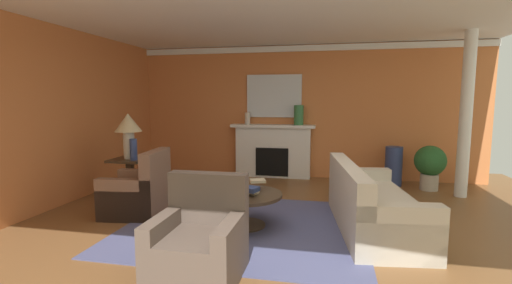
{
  "coord_description": "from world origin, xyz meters",
  "views": [
    {
      "loc": [
        0.68,
        -4.37,
        1.68
      ],
      "look_at": [
        -0.48,
        1.16,
        1.0
      ],
      "focal_mm": 25.01,
      "sensor_mm": 36.0,
      "label": 1
    }
  ],
  "objects_px": {
    "vase_tall_corner": "(393,166)",
    "armchair_near_window": "(138,194)",
    "fireplace": "(273,152)",
    "sofa": "(371,207)",
    "mantel_mirror": "(274,96)",
    "armchair_facing_fireplace": "(199,246)",
    "table_lamp": "(128,127)",
    "vase_on_side_table": "(133,149)",
    "potted_plant": "(430,164)",
    "vase_mantel_right": "(299,115)",
    "vase_mantel_left": "(248,118)",
    "side_table": "(130,176)",
    "coffee_table": "(244,202)"
  },
  "relations": [
    {
      "from": "mantel_mirror",
      "to": "vase_tall_corner",
      "type": "xyz_separation_m",
      "value": [
        2.43,
        -0.42,
        -1.36
      ]
    },
    {
      "from": "armchair_facing_fireplace",
      "to": "vase_mantel_left",
      "type": "bearing_deg",
      "value": 97.3
    },
    {
      "from": "fireplace",
      "to": "coffee_table",
      "type": "xyz_separation_m",
      "value": [
        0.12,
        -3.09,
        -0.21
      ]
    },
    {
      "from": "side_table",
      "to": "sofa",
      "type": "bearing_deg",
      "value": -9.36
    },
    {
      "from": "vase_tall_corner",
      "to": "armchair_near_window",
      "type": "bearing_deg",
      "value": -146.42
    },
    {
      "from": "fireplace",
      "to": "vase_on_side_table",
      "type": "bearing_deg",
      "value": -128.77
    },
    {
      "from": "mantel_mirror",
      "to": "sofa",
      "type": "xyz_separation_m",
      "value": [
        1.74,
        -2.99,
        -1.45
      ]
    },
    {
      "from": "fireplace",
      "to": "vase_mantel_left",
      "type": "relative_size",
      "value": 7.09
    },
    {
      "from": "mantel_mirror",
      "to": "vase_mantel_right",
      "type": "height_order",
      "value": "mantel_mirror"
    },
    {
      "from": "sofa",
      "to": "armchair_near_window",
      "type": "height_order",
      "value": "armchair_near_window"
    },
    {
      "from": "fireplace",
      "to": "armchair_facing_fireplace",
      "type": "height_order",
      "value": "fireplace"
    },
    {
      "from": "mantel_mirror",
      "to": "vase_tall_corner",
      "type": "relative_size",
      "value": 1.54
    },
    {
      "from": "coffee_table",
      "to": "vase_on_side_table",
      "type": "relative_size",
      "value": 2.88
    },
    {
      "from": "vase_on_side_table",
      "to": "vase_tall_corner",
      "type": "height_order",
      "value": "vase_on_side_table"
    },
    {
      "from": "fireplace",
      "to": "vase_tall_corner",
      "type": "height_order",
      "value": "fireplace"
    },
    {
      "from": "mantel_mirror",
      "to": "vase_on_side_table",
      "type": "height_order",
      "value": "mantel_mirror"
    },
    {
      "from": "sofa",
      "to": "vase_mantel_left",
      "type": "xyz_separation_m",
      "value": [
        -2.29,
        2.82,
        0.97
      ]
    },
    {
      "from": "armchair_facing_fireplace",
      "to": "side_table",
      "type": "distance_m",
      "value": 3.06
    },
    {
      "from": "vase_on_side_table",
      "to": "potted_plant",
      "type": "relative_size",
      "value": 0.42
    },
    {
      "from": "mantel_mirror",
      "to": "table_lamp",
      "type": "height_order",
      "value": "mantel_mirror"
    },
    {
      "from": "vase_mantel_left",
      "to": "potted_plant",
      "type": "height_order",
      "value": "vase_mantel_left"
    },
    {
      "from": "fireplace",
      "to": "vase_tall_corner",
      "type": "bearing_deg",
      "value": -7.03
    },
    {
      "from": "sofa",
      "to": "table_lamp",
      "type": "distance_m",
      "value": 3.95
    },
    {
      "from": "fireplace",
      "to": "sofa",
      "type": "height_order",
      "value": "fireplace"
    },
    {
      "from": "armchair_near_window",
      "to": "potted_plant",
      "type": "distance_m",
      "value": 5.14
    },
    {
      "from": "armchair_near_window",
      "to": "table_lamp",
      "type": "distance_m",
      "value": 1.26
    },
    {
      "from": "coffee_table",
      "to": "table_lamp",
      "type": "distance_m",
      "value": 2.49
    },
    {
      "from": "fireplace",
      "to": "table_lamp",
      "type": "relative_size",
      "value": 2.4
    },
    {
      "from": "armchair_facing_fireplace",
      "to": "vase_on_side_table",
      "type": "xyz_separation_m",
      "value": [
        -1.92,
        2.13,
        0.57
      ]
    },
    {
      "from": "coffee_table",
      "to": "side_table",
      "type": "distance_m",
      "value": 2.33
    },
    {
      "from": "vase_mantel_left",
      "to": "vase_mantel_right",
      "type": "height_order",
      "value": "vase_mantel_right"
    },
    {
      "from": "mantel_mirror",
      "to": "armchair_facing_fireplace",
      "type": "height_order",
      "value": "mantel_mirror"
    },
    {
      "from": "side_table",
      "to": "armchair_near_window",
      "type": "bearing_deg",
      "value": -51.78
    },
    {
      "from": "armchair_near_window",
      "to": "vase_tall_corner",
      "type": "distance_m",
      "value": 4.74
    },
    {
      "from": "mantel_mirror",
      "to": "sofa",
      "type": "distance_m",
      "value": 3.75
    },
    {
      "from": "side_table",
      "to": "vase_mantel_left",
      "type": "distance_m",
      "value": 2.8
    },
    {
      "from": "armchair_facing_fireplace",
      "to": "coffee_table",
      "type": "xyz_separation_m",
      "value": [
        0.1,
        1.4,
        0.03
      ]
    },
    {
      "from": "armchair_facing_fireplace",
      "to": "vase_mantel_right",
      "type": "relative_size",
      "value": 2.29
    },
    {
      "from": "armchair_near_window",
      "to": "potted_plant",
      "type": "bearing_deg",
      "value": 27.83
    },
    {
      "from": "mantel_mirror",
      "to": "vase_tall_corner",
      "type": "height_order",
      "value": "mantel_mirror"
    },
    {
      "from": "fireplace",
      "to": "potted_plant",
      "type": "distance_m",
      "value": 3.07
    },
    {
      "from": "vase_mantel_right",
      "to": "coffee_table",
      "type": "bearing_deg",
      "value": -98.13
    },
    {
      "from": "fireplace",
      "to": "table_lamp",
      "type": "height_order",
      "value": "table_lamp"
    },
    {
      "from": "armchair_facing_fireplace",
      "to": "vase_mantel_right",
      "type": "height_order",
      "value": "vase_mantel_right"
    },
    {
      "from": "sofa",
      "to": "table_lamp",
      "type": "xyz_separation_m",
      "value": [
        -3.79,
        0.62,
        0.93
      ]
    },
    {
      "from": "mantel_mirror",
      "to": "table_lamp",
      "type": "relative_size",
      "value": 1.58
    },
    {
      "from": "armchair_facing_fireplace",
      "to": "vase_on_side_table",
      "type": "relative_size",
      "value": 2.73
    },
    {
      "from": "vase_mantel_right",
      "to": "side_table",
      "type": "bearing_deg",
      "value": -139.81
    },
    {
      "from": "vase_tall_corner",
      "to": "vase_mantel_right",
      "type": "distance_m",
      "value": 2.13
    },
    {
      "from": "fireplace",
      "to": "vase_mantel_right",
      "type": "relative_size",
      "value": 4.34
    }
  ]
}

